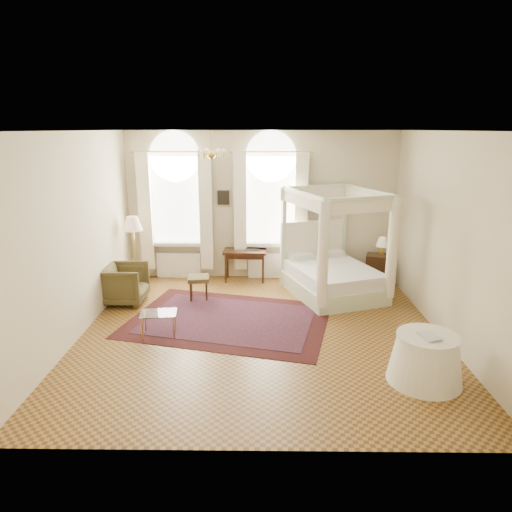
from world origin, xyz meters
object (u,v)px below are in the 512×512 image
Objects in this scene: canopy_bed at (333,272)px; stool at (198,280)px; armchair at (124,284)px; floor_lamp at (133,227)px; nightstand at (376,269)px; coffee_table at (159,315)px; writing_desk at (245,255)px; side_table at (426,359)px.

canopy_bed reaches higher than stool.
armchair is (-4.18, -0.51, -0.11)m from canopy_bed.
canopy_bed is 1.54× the size of floor_lamp.
floor_lamp reaches higher than nightstand.
writing_desk is at bearing 65.22° from coffee_table.
stool is at bearing -164.99° from nightstand.
canopy_bed is at bearing 31.82° from coffee_table.
canopy_bed is 3.88× the size of coffee_table.
canopy_bed is at bearing 5.87° from stool.
stool is (-3.82, -1.02, 0.07)m from nightstand.
coffee_table is at bearing -145.20° from armchair.
nightstand is 0.68× the size of writing_desk.
canopy_bed reaches higher than nightstand.
canopy_bed is 2.76m from stool.
side_table is at bearing -94.56° from nightstand.
stool is 4.66m from side_table.
floor_lamp reaches higher than writing_desk.
side_table is at bearing -58.61° from writing_desk.
nightstand is 3.95m from stool.
writing_desk is 5.00m from side_table.
armchair reaches higher than coffee_table.
canopy_bed is 3.67× the size of nightstand.
armchair is at bearing 149.89° from side_table.
coffee_table is at bearing -104.38° from stool.
nightstand reaches higher than coffee_table.
canopy_bed is at bearing -82.78° from armchair.
floor_lamp is at bearing -176.06° from nightstand.
floor_lamp is (-2.33, -0.52, 0.73)m from writing_desk.
stool is 1.74m from coffee_table.
floor_lamp is at bearing 142.78° from side_table.
writing_desk is (-2.93, 0.15, 0.28)m from nightstand.
coffee_table is at bearing -148.18° from canopy_bed.
coffee_table is at bearing -114.78° from writing_desk.
coffee_table is (-1.32, -2.87, -0.25)m from writing_desk.
canopy_bed is 1.32m from nightstand.
stool is 0.56× the size of armchair.
stool reaches higher than coffee_table.
coffee_table is 4.16m from side_table.
floor_lamp is (-1.01, 2.35, 0.98)m from coffee_table.
floor_lamp reaches higher than coffee_table.
writing_desk is 2.50m from floor_lamp.
armchair is (-1.44, -0.22, -0.01)m from stool.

